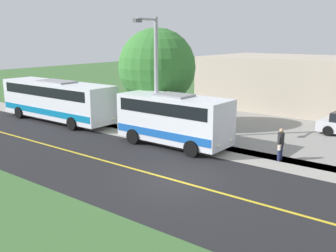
{
  "coord_description": "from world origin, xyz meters",
  "views": [
    {
      "loc": [
        13.11,
        9.8,
        6.28
      ],
      "look_at": [
        -3.5,
        -3.07,
        1.4
      ],
      "focal_mm": 41.83,
      "sensor_mm": 36.0,
      "label": 1
    }
  ],
  "objects_px": {
    "transit_bus_rear": "(57,99)",
    "shuttle_bus_front": "(174,118)",
    "pedestrian_with_bags": "(281,143)",
    "commercial_building": "(333,85)",
    "street_light_pole": "(155,74)",
    "tree_curbside": "(157,67)"
  },
  "relations": [
    {
      "from": "street_light_pole",
      "to": "commercial_building",
      "type": "relative_size",
      "value": 0.34
    },
    {
      "from": "shuttle_bus_front",
      "to": "transit_bus_rear",
      "type": "height_order",
      "value": "transit_bus_rear"
    },
    {
      "from": "transit_bus_rear",
      "to": "street_light_pole",
      "type": "xyz_separation_m",
      "value": [
        -0.29,
        9.2,
        2.4
      ]
    },
    {
      "from": "pedestrian_with_bags",
      "to": "transit_bus_rear",
      "type": "bearing_deg",
      "value": -86.48
    },
    {
      "from": "transit_bus_rear",
      "to": "shuttle_bus_front",
      "type": "bearing_deg",
      "value": 89.73
    },
    {
      "from": "street_light_pole",
      "to": "commercial_building",
      "type": "xyz_separation_m",
      "value": [
        -16.53,
        5.78,
        -1.85
      ]
    },
    {
      "from": "shuttle_bus_front",
      "to": "pedestrian_with_bags",
      "type": "distance_m",
      "value": 6.15
    },
    {
      "from": "street_light_pole",
      "to": "commercial_building",
      "type": "height_order",
      "value": "street_light_pole"
    },
    {
      "from": "shuttle_bus_front",
      "to": "tree_curbside",
      "type": "height_order",
      "value": "tree_curbside"
    },
    {
      "from": "shuttle_bus_front",
      "to": "tree_curbside",
      "type": "relative_size",
      "value": 1.01
    },
    {
      "from": "pedestrian_with_bags",
      "to": "commercial_building",
      "type": "xyz_separation_m",
      "value": [
        -15.79,
        -1.92,
        1.31
      ]
    },
    {
      "from": "tree_curbside",
      "to": "commercial_building",
      "type": "xyz_separation_m",
      "value": [
        -14.0,
        7.68,
        -1.98
      ]
    },
    {
      "from": "street_light_pole",
      "to": "shuttle_bus_front",
      "type": "bearing_deg",
      "value": 78.47
    },
    {
      "from": "pedestrian_with_bags",
      "to": "tree_curbside",
      "type": "height_order",
      "value": "tree_curbside"
    },
    {
      "from": "commercial_building",
      "to": "street_light_pole",
      "type": "bearing_deg",
      "value": -19.27
    },
    {
      "from": "shuttle_bus_front",
      "to": "street_light_pole",
      "type": "relative_size",
      "value": 0.93
    },
    {
      "from": "pedestrian_with_bags",
      "to": "commercial_building",
      "type": "height_order",
      "value": "commercial_building"
    },
    {
      "from": "shuttle_bus_front",
      "to": "street_light_pole",
      "type": "height_order",
      "value": "street_light_pole"
    },
    {
      "from": "transit_bus_rear",
      "to": "commercial_building",
      "type": "height_order",
      "value": "commercial_building"
    },
    {
      "from": "transit_bus_rear",
      "to": "tree_curbside",
      "type": "relative_size",
      "value": 1.53
    },
    {
      "from": "transit_bus_rear",
      "to": "street_light_pole",
      "type": "bearing_deg",
      "value": 91.83
    },
    {
      "from": "pedestrian_with_bags",
      "to": "street_light_pole",
      "type": "xyz_separation_m",
      "value": [
        0.74,
        -7.7,
        3.16
      ]
    }
  ]
}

